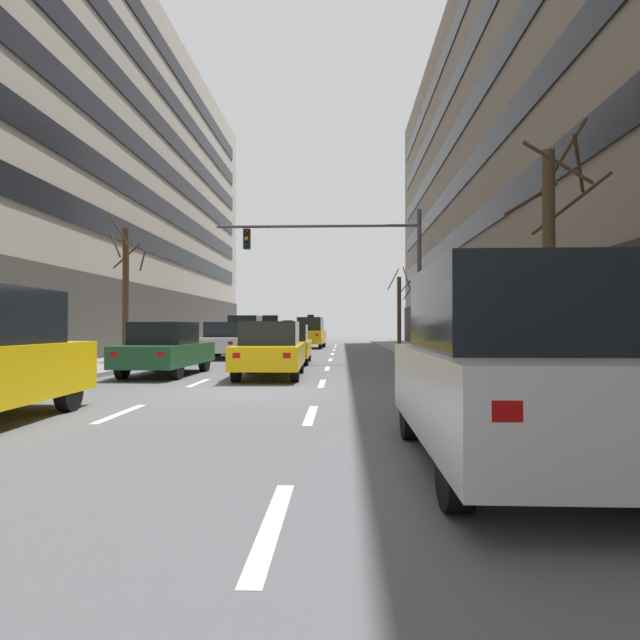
% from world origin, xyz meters
% --- Properties ---
extents(ground_plane, '(120.00, 120.00, 0.00)m').
position_xyz_m(ground_plane, '(0.00, 0.00, 0.00)').
color(ground_plane, slate).
extents(sidewalk_right, '(3.44, 80.00, 0.14)m').
position_xyz_m(sidewalk_right, '(6.73, 0.00, 0.07)').
color(sidewalk_right, gray).
rests_on(sidewalk_right, ground).
extents(lane_stripe_l1_s3, '(0.16, 2.00, 0.01)m').
position_xyz_m(lane_stripe_l1_s3, '(-1.67, -3.00, 0.00)').
color(lane_stripe_l1_s3, silver).
rests_on(lane_stripe_l1_s3, ground).
extents(lane_stripe_l1_s4, '(0.16, 2.00, 0.01)m').
position_xyz_m(lane_stripe_l1_s4, '(-1.67, 2.00, 0.00)').
color(lane_stripe_l1_s4, silver).
rests_on(lane_stripe_l1_s4, ground).
extents(lane_stripe_l1_s5, '(0.16, 2.00, 0.01)m').
position_xyz_m(lane_stripe_l1_s5, '(-1.67, 7.00, 0.00)').
color(lane_stripe_l1_s5, silver).
rests_on(lane_stripe_l1_s5, ground).
extents(lane_stripe_l1_s6, '(0.16, 2.00, 0.01)m').
position_xyz_m(lane_stripe_l1_s6, '(-1.67, 12.00, 0.00)').
color(lane_stripe_l1_s6, silver).
rests_on(lane_stripe_l1_s6, ground).
extents(lane_stripe_l1_s7, '(0.16, 2.00, 0.01)m').
position_xyz_m(lane_stripe_l1_s7, '(-1.67, 17.00, 0.00)').
color(lane_stripe_l1_s7, silver).
rests_on(lane_stripe_l1_s7, ground).
extents(lane_stripe_l1_s8, '(0.16, 2.00, 0.01)m').
position_xyz_m(lane_stripe_l1_s8, '(-1.67, 22.00, 0.00)').
color(lane_stripe_l1_s8, silver).
rests_on(lane_stripe_l1_s8, ground).
extents(lane_stripe_l1_s9, '(0.16, 2.00, 0.01)m').
position_xyz_m(lane_stripe_l1_s9, '(-1.67, 27.00, 0.00)').
color(lane_stripe_l1_s9, silver).
rests_on(lane_stripe_l1_s9, ground).
extents(lane_stripe_l1_s10, '(0.16, 2.00, 0.01)m').
position_xyz_m(lane_stripe_l1_s10, '(-1.67, 32.00, 0.00)').
color(lane_stripe_l1_s10, silver).
rests_on(lane_stripe_l1_s10, ground).
extents(lane_stripe_l2_s2, '(0.16, 2.00, 0.01)m').
position_xyz_m(lane_stripe_l2_s2, '(1.67, -8.00, 0.00)').
color(lane_stripe_l2_s2, silver).
rests_on(lane_stripe_l2_s2, ground).
extents(lane_stripe_l2_s3, '(0.16, 2.00, 0.01)m').
position_xyz_m(lane_stripe_l2_s3, '(1.67, -3.00, 0.00)').
color(lane_stripe_l2_s3, silver).
rests_on(lane_stripe_l2_s3, ground).
extents(lane_stripe_l2_s4, '(0.16, 2.00, 0.01)m').
position_xyz_m(lane_stripe_l2_s4, '(1.67, 2.00, 0.00)').
color(lane_stripe_l2_s4, silver).
rests_on(lane_stripe_l2_s4, ground).
extents(lane_stripe_l2_s5, '(0.16, 2.00, 0.01)m').
position_xyz_m(lane_stripe_l2_s5, '(1.67, 7.00, 0.00)').
color(lane_stripe_l2_s5, silver).
rests_on(lane_stripe_l2_s5, ground).
extents(lane_stripe_l2_s6, '(0.16, 2.00, 0.01)m').
position_xyz_m(lane_stripe_l2_s6, '(1.67, 12.00, 0.00)').
color(lane_stripe_l2_s6, silver).
rests_on(lane_stripe_l2_s6, ground).
extents(lane_stripe_l2_s7, '(0.16, 2.00, 0.01)m').
position_xyz_m(lane_stripe_l2_s7, '(1.67, 17.00, 0.00)').
color(lane_stripe_l2_s7, silver).
rests_on(lane_stripe_l2_s7, ground).
extents(lane_stripe_l2_s8, '(0.16, 2.00, 0.01)m').
position_xyz_m(lane_stripe_l2_s8, '(1.67, 22.00, 0.00)').
color(lane_stripe_l2_s8, silver).
rests_on(lane_stripe_l2_s8, ground).
extents(lane_stripe_l2_s9, '(0.16, 2.00, 0.01)m').
position_xyz_m(lane_stripe_l2_s9, '(1.67, 27.00, 0.00)').
color(lane_stripe_l2_s9, silver).
rests_on(lane_stripe_l2_s9, ground).
extents(lane_stripe_l2_s10, '(0.16, 2.00, 0.01)m').
position_xyz_m(lane_stripe_l2_s10, '(1.67, 32.00, 0.00)').
color(lane_stripe_l2_s10, silver).
rests_on(lane_stripe_l2_s10, ground).
extents(car_driving_0, '(1.90, 4.46, 2.15)m').
position_xyz_m(car_driving_0, '(-3.38, 18.29, 1.07)').
color(car_driving_0, black).
rests_on(car_driving_0, ground).
extents(taxi_driving_1, '(2.00, 4.52, 1.86)m').
position_xyz_m(taxi_driving_1, '(0.06, 3.65, 0.83)').
color(taxi_driving_1, black).
rests_on(taxi_driving_1, ground).
extents(car_driving_2, '(1.98, 4.49, 1.67)m').
position_xyz_m(car_driving_2, '(-3.30, 4.17, 0.82)').
color(car_driving_2, black).
rests_on(car_driving_2, ground).
extents(taxi_driving_4, '(1.88, 4.31, 1.78)m').
position_xyz_m(taxi_driving_4, '(-0.02, 9.52, 0.79)').
color(taxi_driving_4, black).
rests_on(taxi_driving_4, ground).
extents(car_driving_5, '(2.01, 4.67, 1.74)m').
position_xyz_m(car_driving_5, '(-3.30, 12.86, 0.86)').
color(car_driving_5, black).
rests_on(car_driving_5, ground).
extents(taxi_driving_6, '(2.08, 4.56, 2.35)m').
position_xyz_m(taxi_driving_6, '(-0.01, 24.86, 1.08)').
color(taxi_driving_6, black).
rests_on(taxi_driving_6, ground).
extents(car_parked_0, '(1.90, 4.52, 2.19)m').
position_xyz_m(car_parked_0, '(3.96, -6.23, 1.09)').
color(car_parked_0, black).
rests_on(car_parked_0, ground).
extents(traffic_signal_0, '(8.57, 0.35, 6.25)m').
position_xyz_m(traffic_signal_0, '(2.80, 9.82, 4.37)').
color(traffic_signal_0, '#4C4C51').
rests_on(traffic_signal_0, sidewalk_right).
extents(street_tree_0, '(2.00, 2.03, 5.59)m').
position_xyz_m(street_tree_0, '(6.42, -1.25, 2.83)').
color(street_tree_0, '#4C3823').
rests_on(street_tree_0, sidewalk_right).
extents(street_tree_1, '(1.61, 1.60, 5.89)m').
position_xyz_m(street_tree_1, '(-6.39, 8.42, 2.93)').
color(street_tree_1, '#4C3823').
rests_on(street_tree_1, sidewalk_left).
extents(street_tree_2, '(2.00, 2.02, 5.72)m').
position_xyz_m(street_tree_2, '(6.41, 26.57, 2.81)').
color(street_tree_2, '#4C3823').
rests_on(street_tree_2, sidewalk_right).
extents(pedestrian_0, '(0.37, 0.43, 1.63)m').
position_xyz_m(pedestrian_0, '(6.32, 7.13, 1.08)').
color(pedestrian_0, '#383D59').
rests_on(pedestrian_0, sidewalk_right).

